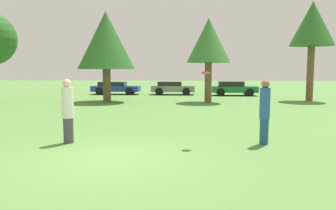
# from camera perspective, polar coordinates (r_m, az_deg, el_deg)

# --- Properties ---
(ground_plane) EXTENTS (120.00, 120.00, 0.00)m
(ground_plane) POSITION_cam_1_polar(r_m,az_deg,el_deg) (8.92, -9.99, -8.81)
(ground_plane) COLOR #54843D
(person_thrower) EXTENTS (0.36, 0.36, 1.98)m
(person_thrower) POSITION_cam_1_polar(r_m,az_deg,el_deg) (10.82, -16.56, -0.92)
(person_thrower) COLOR #3F3F47
(person_thrower) RESTS_ON ground
(person_catcher) EXTENTS (0.31, 0.31, 1.96)m
(person_catcher) POSITION_cam_1_polar(r_m,az_deg,el_deg) (10.60, 16.01, -1.00)
(person_catcher) COLOR navy
(person_catcher) RESTS_ON ground
(frisbee) EXTENTS (0.27, 0.27, 0.09)m
(frisbee) POSITION_cam_1_polar(r_m,az_deg,el_deg) (10.13, 6.43, 5.42)
(frisbee) COLOR #F21E72
(tree_1) EXTENTS (3.95, 3.95, 6.24)m
(tree_1) POSITION_cam_1_polar(r_m,az_deg,el_deg) (24.03, -10.43, 10.61)
(tree_1) COLOR brown
(tree_1) RESTS_ON ground
(tree_2) EXTENTS (3.00, 3.00, 5.74)m
(tree_2) POSITION_cam_1_polar(r_m,az_deg,el_deg) (23.52, 6.88, 10.65)
(tree_2) COLOR brown
(tree_2) RESTS_ON ground
(tree_3) EXTENTS (3.12, 3.12, 7.08)m
(tree_3) POSITION_cam_1_polar(r_m,az_deg,el_deg) (26.67, 23.20, 12.32)
(tree_3) COLOR brown
(tree_3) RESTS_ON ground
(parked_car_blue) EXTENTS (4.35, 1.89, 1.15)m
(parked_car_blue) POSITION_cam_1_polar(r_m,az_deg,el_deg) (31.21, -8.90, 2.94)
(parked_car_blue) COLOR #1E389E
(parked_car_blue) RESTS_ON ground
(parked_car_grey) EXTENTS (3.87, 1.96, 1.18)m
(parked_car_grey) POSITION_cam_1_polar(r_m,az_deg,el_deg) (30.47, 0.74, 2.97)
(parked_car_grey) COLOR slate
(parked_car_grey) RESTS_ON ground
(parked_car_green) EXTENTS (3.95, 1.92, 1.23)m
(parked_car_green) POSITION_cam_1_polar(r_m,az_deg,el_deg) (29.99, 10.95, 2.85)
(parked_car_green) COLOR #196633
(parked_car_green) RESTS_ON ground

